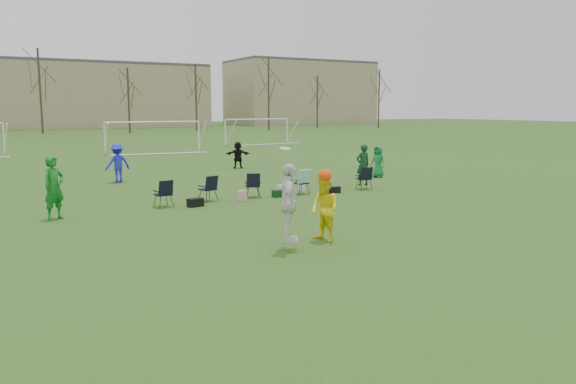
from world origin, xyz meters
TOP-DOWN VIEW (x-y plane):
  - ground at (0.00, 0.00)m, footprint 260.00×260.00m
  - fielder_green_near at (-6.22, 7.14)m, footprint 0.88×0.80m
  - fielder_blue at (-2.49, 15.24)m, footprint 1.30×0.92m
  - fielder_green_far at (9.39, 10.80)m, footprint 0.72×0.90m
  - fielder_black at (5.02, 18.24)m, footprint 1.50×0.95m
  - center_contest at (-1.13, 0.34)m, footprint 2.15×1.47m
  - sideline_setup at (2.43, 7.91)m, footprint 9.55×1.81m
  - goal_mid at (4.00, 32.00)m, footprint 7.40×0.63m
  - goal_right at (16.00, 38.00)m, footprint 7.35×1.14m
  - tree_line at (0.24, 69.85)m, footprint 110.28×3.28m
  - building_row at (6.73, 96.00)m, footprint 126.00×16.00m

SIDE VIEW (x-z plane):
  - ground at x=0.00m, z-range 0.00..0.00m
  - sideline_setup at x=2.43m, z-range -0.40..1.53m
  - fielder_black at x=5.02m, z-range 0.00..1.55m
  - fielder_green_far at x=9.39m, z-range 0.00..1.60m
  - fielder_blue at x=-2.49m, z-range 0.00..1.83m
  - fielder_green_near at x=-6.22m, z-range 0.00..2.01m
  - center_contest at x=-1.13m, z-range -0.23..2.31m
  - goal_mid at x=4.00m, z-range 0.69..3.15m
  - goal_right at x=16.00m, z-range 0.69..3.15m
  - tree_line at x=0.24m, z-range -0.61..10.79m
  - building_row at x=6.73m, z-range -0.51..12.49m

